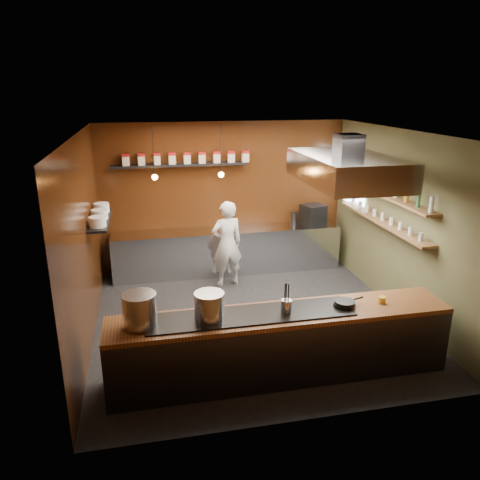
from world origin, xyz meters
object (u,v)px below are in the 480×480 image
object	(u,v)px
extractor_hood	(347,169)
stockpot_small	(209,306)
espresso_machine	(313,215)
chef	(227,244)
stockpot_large	(140,310)

from	to	relation	value
extractor_hood	stockpot_small	distance (m)	2.89
espresso_machine	chef	size ratio (longest dim) A/B	0.26
espresso_machine	extractor_hood	bearing A→B (deg)	-117.20
stockpot_large	extractor_hood	bearing A→B (deg)	21.42
extractor_hood	chef	size ratio (longest dim) A/B	1.21
extractor_hood	espresso_machine	xyz separation A→B (m)	(0.49, 2.53, -1.39)
espresso_machine	chef	bearing A→B (deg)	-178.14
extractor_hood	stockpot_large	size ratio (longest dim) A/B	4.91
chef	stockpot_small	bearing A→B (deg)	66.18
stockpot_small	espresso_machine	world-z (taller)	espresso_machine
extractor_hood	espresso_machine	bearing A→B (deg)	79.01
stockpot_small	espresso_machine	bearing A→B (deg)	54.10
stockpot_small	chef	xyz separation A→B (m)	(0.78, 3.12, -0.29)
stockpot_large	chef	bearing A→B (deg)	62.56
extractor_hood	chef	world-z (taller)	extractor_hood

